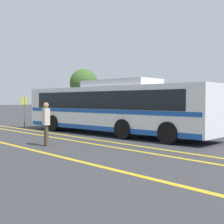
# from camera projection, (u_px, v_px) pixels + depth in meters

# --- Properties ---
(ground_plane) EXTENTS (220.00, 220.00, 0.00)m
(ground_plane) POSITION_uv_depth(u_px,v_px,m) (106.00, 134.00, 18.04)
(ground_plane) COLOR #38383A
(lane_strip_0) EXTENTS (32.54, 0.20, 0.01)m
(lane_strip_0) POSITION_uv_depth(u_px,v_px,m) (81.00, 138.00, 16.14)
(lane_strip_0) COLOR gold
(lane_strip_0) RESTS_ON ground_plane
(lane_strip_1) EXTENTS (32.54, 0.20, 0.01)m
(lane_strip_1) POSITION_uv_depth(u_px,v_px,m) (64.00, 139.00, 15.46)
(lane_strip_1) COLOR gold
(lane_strip_1) RESTS_ON ground_plane
(lane_strip_2) EXTENTS (32.54, 0.20, 0.01)m
(lane_strip_2) POSITION_uv_depth(u_px,v_px,m) (10.00, 145.00, 13.56)
(lane_strip_2) COLOR gold
(lane_strip_2) RESTS_ON ground_plane
(curb_strip) EXTENTS (40.54, 0.36, 0.15)m
(curb_strip) POSITION_uv_depth(u_px,v_px,m) (177.00, 127.00, 21.79)
(curb_strip) COLOR #99999E
(curb_strip) RESTS_ON ground_plane
(transit_bus) EXTENTS (12.98, 3.39, 3.05)m
(transit_bus) POSITION_uv_depth(u_px,v_px,m) (112.00, 107.00, 17.55)
(transit_bus) COLOR silver
(transit_bus) RESTS_ON ground_plane
(parked_car_0) EXTENTS (4.02, 1.83, 1.56)m
(parked_car_0) POSITION_uv_depth(u_px,v_px,m) (71.00, 113.00, 28.17)
(parked_car_0) COLOR olive
(parked_car_0) RESTS_ON ground_plane
(parked_car_1) EXTENTS (4.17, 2.17, 1.27)m
(parked_car_1) POSITION_uv_depth(u_px,v_px,m) (102.00, 117.00, 24.38)
(parked_car_1) COLOR silver
(parked_car_1) RESTS_ON ground_plane
(pedestrian_0) EXTENTS (0.46, 0.32, 1.84)m
(pedestrian_0) POSITION_uv_depth(u_px,v_px,m) (46.00, 121.00, 13.13)
(pedestrian_0) COLOR brown
(pedestrian_0) RESTS_ON ground_plane
(bus_stop_sign) EXTENTS (0.07, 0.40, 2.22)m
(bus_stop_sign) POSITION_uv_depth(u_px,v_px,m) (24.00, 108.00, 22.47)
(bus_stop_sign) COLOR #59595E
(bus_stop_sign) RESTS_ON ground_plane
(tree_0) EXTENTS (3.12, 3.12, 5.42)m
(tree_0) POSITION_uv_depth(u_px,v_px,m) (84.00, 83.00, 34.71)
(tree_0) COLOR #513823
(tree_0) RESTS_ON ground_plane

